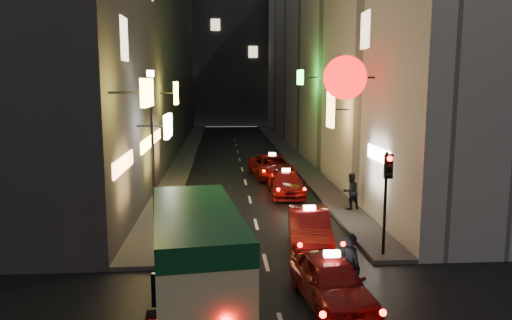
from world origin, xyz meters
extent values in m
cube|color=#32302E|center=(-8.00, 34.00, 9.00)|extent=(6.00, 52.00, 18.00)
cube|color=yellow|center=(-3.78, 9.00, 5.58)|extent=(0.18, 1.74, 0.89)
cube|color=white|center=(-3.68, 14.15, 4.08)|extent=(0.18, 1.94, 0.98)
cube|color=yellow|center=(-4.04, 22.48, 5.29)|extent=(0.18, 1.23, 1.33)
cube|color=#FDB558|center=(-4.98, 10.82, 3.00)|extent=(0.10, 3.56, 0.55)
cube|color=yellow|center=(-4.98, 16.96, 3.00)|extent=(0.10, 4.10, 0.55)
cube|color=#FDB558|center=(-4.98, 20.45, 3.00)|extent=(0.10, 2.81, 0.55)
cube|color=#FFE5B2|center=(-4.99, 12.00, 7.50)|extent=(0.06, 1.30, 1.60)
cube|color=#A5A097|center=(8.00, 34.00, 9.00)|extent=(6.00, 52.00, 18.00)
cylinder|color=#F20A0A|center=(3.74, 13.43, 6.11)|extent=(1.82, 0.18, 1.82)
cube|color=#FDB558|center=(4.08, 17.57, 4.56)|extent=(0.18, 1.14, 1.80)
cube|color=#2FEE32|center=(3.83, 25.75, 6.25)|extent=(0.18, 1.65, 0.97)
cube|color=white|center=(4.98, 12.44, 3.00)|extent=(0.10, 2.78, 0.55)
cube|color=#FFE5B2|center=(4.99, 15.00, 8.20)|extent=(0.06, 1.30, 1.60)
cube|color=#2E2F33|center=(0.00, 66.00, 11.00)|extent=(30.00, 10.00, 22.00)
cube|color=#403E3C|center=(-4.25, 34.00, 0.07)|extent=(1.50, 52.00, 0.15)
cube|color=#403E3C|center=(4.25, 34.00, 0.07)|extent=(1.50, 52.00, 0.15)
cube|color=beige|center=(-2.12, 5.47, 1.49)|extent=(2.88, 6.28, 2.22)
cube|color=#0D421D|center=(-2.12, 5.47, 2.35)|extent=(2.91, 6.30, 0.56)
cube|color=black|center=(-2.12, 5.77, 1.72)|extent=(2.60, 3.88, 0.50)
cylinder|color=black|center=(-3.06, 7.41, 0.38)|extent=(0.22, 0.77, 0.77)
imported|color=maroon|center=(1.46, 5.24, 0.77)|extent=(2.57, 5.05, 1.54)
cube|color=white|center=(1.46, 5.24, 1.63)|extent=(0.44, 0.23, 0.16)
sphere|color=#FF0A05|center=(0.78, 3.03, 0.79)|extent=(0.16, 0.16, 0.16)
sphere|color=#FF0A05|center=(2.14, 3.03, 0.79)|extent=(0.16, 0.16, 0.16)
imported|color=maroon|center=(1.72, 10.04, 0.79)|extent=(2.50, 5.11, 1.57)
cube|color=white|center=(1.72, 10.04, 1.66)|extent=(0.44, 0.22, 0.16)
sphere|color=#FF0A05|center=(1.02, 7.79, 0.81)|extent=(0.16, 0.16, 0.16)
sphere|color=#FF0A05|center=(2.41, 7.79, 0.81)|extent=(0.16, 0.16, 0.16)
imported|color=maroon|center=(1.97, 18.47, 0.73)|extent=(1.95, 4.61, 1.46)
cube|color=white|center=(1.97, 18.47, 1.55)|extent=(0.42, 0.19, 0.16)
sphere|color=#FF0A05|center=(1.33, 16.38, 0.75)|extent=(0.16, 0.16, 0.16)
sphere|color=#FF0A05|center=(2.62, 16.38, 0.75)|extent=(0.16, 0.16, 0.16)
imported|color=maroon|center=(1.75, 23.41, 0.82)|extent=(2.69, 5.36, 1.64)
cube|color=white|center=(1.75, 23.41, 1.73)|extent=(0.44, 0.23, 0.16)
sphere|color=#FF0A05|center=(1.03, 21.06, 0.84)|extent=(0.16, 0.16, 0.16)
sphere|color=#FF0A05|center=(2.48, 21.06, 0.84)|extent=(0.16, 0.16, 0.16)
imported|color=black|center=(2.05, 5.52, 1.06)|extent=(0.70, 0.82, 2.12)
imported|color=black|center=(4.46, 14.69, 1.10)|extent=(0.82, 0.67, 1.90)
cylinder|color=black|center=(4.00, 8.60, 1.90)|extent=(0.10, 0.10, 3.50)
cube|color=black|center=(4.00, 8.42, 3.20)|extent=(0.26, 0.18, 0.80)
sphere|color=#FF0A05|center=(4.00, 8.31, 3.47)|extent=(0.18, 0.18, 0.18)
sphere|color=black|center=(4.00, 8.31, 3.20)|extent=(0.17, 0.17, 0.17)
sphere|color=black|center=(4.00, 8.31, 2.93)|extent=(0.17, 0.17, 0.17)
cylinder|color=black|center=(-4.20, 13.00, 3.15)|extent=(0.12, 0.12, 6.00)
cylinder|color=#FFE5BF|center=(-4.20, 13.00, 6.25)|extent=(0.28, 0.28, 0.25)
camera|label=1|loc=(-1.44, -7.25, 5.89)|focal=35.00mm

